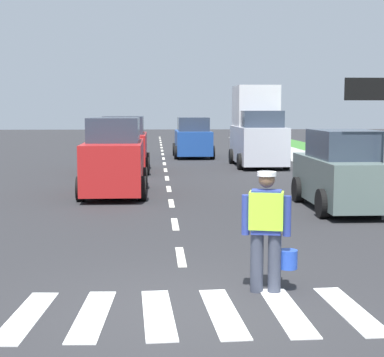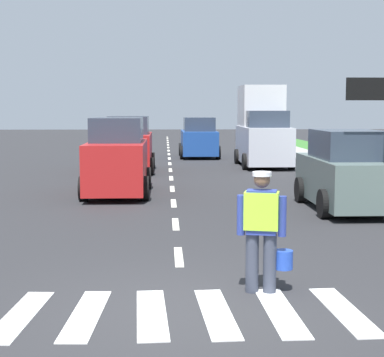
# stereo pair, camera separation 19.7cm
# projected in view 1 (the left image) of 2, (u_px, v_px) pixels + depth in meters

# --- Properties ---
(ground_plane) EXTENTS (96.00, 96.00, 0.00)m
(ground_plane) POSITION_uv_depth(u_px,v_px,m) (164.00, 163.00, 28.65)
(ground_plane) COLOR #28282B
(crosswalk_stripes) EXTENTS (4.47, 1.92, 0.01)m
(crosswalk_stripes) POSITION_uv_depth(u_px,v_px,m) (191.00, 313.00, 7.59)
(crosswalk_stripes) COLOR white
(crosswalk_stripes) RESTS_ON ground
(lane_center_line) EXTENTS (0.14, 46.40, 0.01)m
(lane_center_line) POSITION_uv_depth(u_px,v_px,m) (163.00, 156.00, 32.82)
(lane_center_line) COLOR silver
(lane_center_line) RESTS_ON ground
(road_worker) EXTENTS (0.77, 0.38, 1.67)m
(road_worker) POSITION_uv_depth(u_px,v_px,m) (268.00, 225.00, 8.39)
(road_worker) COLOR #383D4C
(road_worker) RESTS_ON ground
(lane_direction_sign) EXTENTS (1.16, 0.11, 3.20)m
(lane_direction_sign) POSITION_uv_depth(u_px,v_px,m) (377.00, 114.00, 13.76)
(lane_direction_sign) COLOR gray
(lane_direction_sign) RESTS_ON ground
(delivery_truck) EXTENTS (2.16, 4.60, 3.54)m
(delivery_truck) POSITION_uv_depth(u_px,v_px,m) (257.00, 130.00, 27.13)
(delivery_truck) COLOR silver
(delivery_truck) RESTS_ON ground
(car_oncoming_second) EXTENTS (2.02, 4.27, 2.23)m
(car_oncoming_second) POSITION_uv_depth(u_px,v_px,m) (124.00, 146.00, 24.69)
(car_oncoming_second) COLOR red
(car_oncoming_second) RESTS_ON ground
(car_parked_curbside) EXTENTS (1.93, 4.02, 1.99)m
(car_parked_curbside) POSITION_uv_depth(u_px,v_px,m) (344.00, 173.00, 15.42)
(car_parked_curbside) COLOR slate
(car_parked_curbside) RESTS_ON ground
(car_outgoing_far) EXTENTS (2.03, 4.02, 2.08)m
(car_outgoing_far) POSITION_uv_depth(u_px,v_px,m) (193.00, 139.00, 32.10)
(car_outgoing_far) COLOR #1E4799
(car_outgoing_far) RESTS_ON ground
(car_oncoming_lead) EXTENTS (1.90, 4.18, 2.26)m
(car_oncoming_lead) POSITION_uv_depth(u_px,v_px,m) (114.00, 159.00, 18.10)
(car_oncoming_lead) COLOR red
(car_oncoming_lead) RESTS_ON ground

